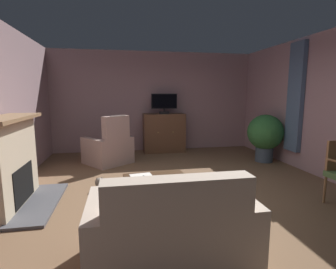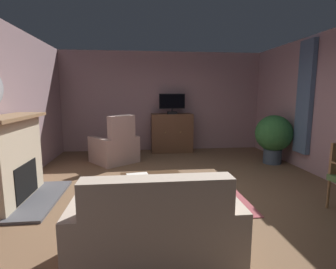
% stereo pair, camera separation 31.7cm
% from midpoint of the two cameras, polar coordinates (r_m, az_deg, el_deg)
% --- Properties ---
extents(ground_plane, '(6.18, 7.46, 0.04)m').
position_cam_midpoint_polar(ground_plane, '(4.33, 1.26, -13.02)').
color(ground_plane, brown).
extents(wall_back, '(6.18, 0.10, 2.75)m').
position_cam_midpoint_polar(wall_back, '(7.46, -4.24, 7.17)').
color(wall_back, gray).
rests_on(wall_back, ground_plane).
extents(curtain_panel_far, '(0.10, 0.44, 2.31)m').
position_cam_midpoint_polar(curtain_panel_far, '(6.18, 24.78, 7.32)').
color(curtain_panel_far, slate).
extents(rug_central, '(2.32, 1.86, 0.01)m').
position_cam_midpoint_polar(rug_central, '(4.27, -1.97, -12.96)').
color(rug_central, '#9E474C').
rests_on(rug_central, ground_plane).
extents(fireplace, '(0.83, 1.52, 1.29)m').
position_cam_midpoint_polar(fireplace, '(4.37, -33.07, -5.62)').
color(fireplace, '#4C4C51').
rests_on(fireplace, ground_plane).
extents(tv_cabinet, '(1.13, 0.53, 1.06)m').
position_cam_midpoint_polar(tv_cabinet, '(7.22, -2.15, 0.20)').
color(tv_cabinet, '#402A1C').
rests_on(tv_cabinet, ground_plane).
extents(television, '(0.70, 0.20, 0.54)m').
position_cam_midpoint_polar(television, '(7.09, -2.12, 6.88)').
color(television, black).
rests_on(television, tv_cabinet).
extents(coffee_table, '(0.90, 0.56, 0.45)m').
position_cam_midpoint_polar(coffee_table, '(3.72, -5.21, -10.02)').
color(coffee_table, '#422B19').
rests_on(coffee_table, ground_plane).
extents(tv_remote, '(0.16, 0.15, 0.02)m').
position_cam_midpoint_polar(tv_remote, '(3.61, -7.11, -9.41)').
color(tv_remote, black).
rests_on(tv_remote, coffee_table).
extents(folded_newspaper, '(0.33, 0.26, 0.01)m').
position_cam_midpoint_polar(folded_newspaper, '(3.73, -8.35, -8.93)').
color(folded_newspaper, silver).
rests_on(folded_newspaper, coffee_table).
extents(sofa_floral, '(1.52, 0.87, 0.94)m').
position_cam_midpoint_polar(sofa_floral, '(2.58, -2.88, -20.71)').
color(sofa_floral, '#C6B29E').
rests_on(sofa_floral, ground_plane).
extents(armchair_by_fireplace, '(1.22, 1.22, 1.14)m').
position_cam_midpoint_polar(armchair_by_fireplace, '(6.18, -14.18, -3.09)').
color(armchair_by_fireplace, '#A3897F').
rests_on(armchair_by_fireplace, ground_plane).
extents(potted_plant_on_hearth_side, '(0.83, 0.83, 1.12)m').
position_cam_midpoint_polar(potted_plant_on_hearth_side, '(6.48, 19.18, 0.07)').
color(potted_plant_on_hearth_side, '#3D4C5B').
rests_on(potted_plant_on_hearth_side, ground_plane).
extents(cat, '(0.33, 0.66, 0.23)m').
position_cam_midpoint_polar(cat, '(4.44, -15.98, -10.99)').
color(cat, gray).
rests_on(cat, ground_plane).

